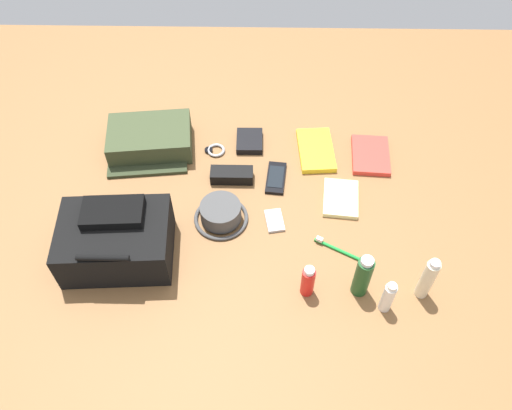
% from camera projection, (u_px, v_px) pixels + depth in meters
% --- Properties ---
extents(ground_plane, '(2.64, 2.02, 0.02)m').
position_uv_depth(ground_plane, '(256.00, 215.00, 1.68)').
color(ground_plane, brown).
rests_on(ground_plane, ground).
extents(backpack, '(0.33, 0.25, 0.17)m').
position_uv_depth(backpack, '(116.00, 240.00, 1.52)').
color(backpack, black).
rests_on(backpack, ground_plane).
extents(toiletry_pouch, '(0.30, 0.26, 0.08)m').
position_uv_depth(toiletry_pouch, '(150.00, 140.00, 1.82)').
color(toiletry_pouch, '#384228').
rests_on(toiletry_pouch, ground_plane).
extents(bucket_hat, '(0.17, 0.17, 0.07)m').
position_uv_depth(bucket_hat, '(221.00, 214.00, 1.64)').
color(bucket_hat, '#444444').
rests_on(bucket_hat, ground_plane).
extents(lotion_bottle, '(0.04, 0.04, 0.16)m').
position_uv_depth(lotion_bottle, '(427.00, 279.00, 1.44)').
color(lotion_bottle, beige).
rests_on(lotion_bottle, ground_plane).
extents(toothpaste_tube, '(0.03, 0.03, 0.12)m').
position_uv_depth(toothpaste_tube, '(388.00, 297.00, 1.43)').
color(toothpaste_tube, white).
rests_on(toothpaste_tube, ground_plane).
extents(shampoo_bottle, '(0.05, 0.05, 0.16)m').
position_uv_depth(shampoo_bottle, '(363.00, 276.00, 1.44)').
color(shampoo_bottle, '#19471E').
rests_on(shampoo_bottle, ground_plane).
extents(sunscreen_spray, '(0.04, 0.04, 0.12)m').
position_uv_depth(sunscreen_spray, '(308.00, 281.00, 1.46)').
color(sunscreen_spray, red).
rests_on(sunscreen_spray, ground_plane).
extents(paperback_novel, '(0.14, 0.18, 0.02)m').
position_uv_depth(paperback_novel, '(370.00, 155.00, 1.81)').
color(paperback_novel, red).
rests_on(paperback_novel, ground_plane).
extents(travel_guidebook, '(0.13, 0.20, 0.02)m').
position_uv_depth(travel_guidebook, '(316.00, 150.00, 1.83)').
color(travel_guidebook, yellow).
rests_on(travel_guidebook, ground_plane).
extents(cell_phone, '(0.07, 0.14, 0.01)m').
position_uv_depth(cell_phone, '(276.00, 178.00, 1.76)').
color(cell_phone, black).
rests_on(cell_phone, ground_plane).
extents(media_player, '(0.07, 0.09, 0.01)m').
position_uv_depth(media_player, '(275.00, 220.00, 1.65)').
color(media_player, '#B7B7BC').
rests_on(media_player, ground_plane).
extents(wristwatch, '(0.07, 0.06, 0.01)m').
position_uv_depth(wristwatch, '(215.00, 150.00, 1.83)').
color(wristwatch, '#99999E').
rests_on(wristwatch, ground_plane).
extents(toothbrush, '(0.16, 0.09, 0.02)m').
position_uv_depth(toothbrush, '(339.00, 250.00, 1.58)').
color(toothbrush, '#198C33').
rests_on(toothbrush, ground_plane).
extents(wallet, '(0.09, 0.11, 0.02)m').
position_uv_depth(wallet, '(250.00, 141.00, 1.85)').
color(wallet, black).
rests_on(wallet, ground_plane).
extents(notepad, '(0.12, 0.16, 0.02)m').
position_uv_depth(notepad, '(341.00, 198.00, 1.70)').
color(notepad, beige).
rests_on(notepad, ground_plane).
extents(sunglasses_case, '(0.14, 0.06, 0.04)m').
position_uv_depth(sunglasses_case, '(232.00, 175.00, 1.74)').
color(sunglasses_case, black).
rests_on(sunglasses_case, ground_plane).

